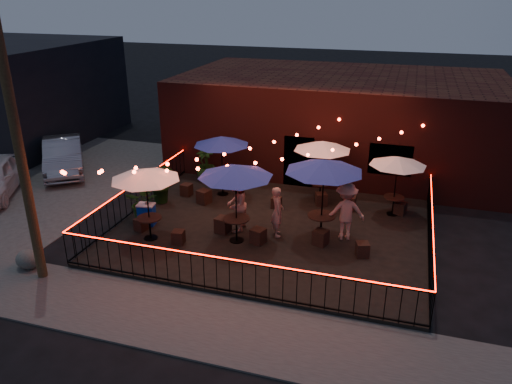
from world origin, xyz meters
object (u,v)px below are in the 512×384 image
(cafe_table_1, at_px, (221,142))
(cafe_table_2, at_px, (236,172))
(cafe_table_0, at_px, (145,175))
(cafe_table_5, at_px, (398,162))
(utility_pole, at_px, (18,141))
(cafe_table_4, at_px, (324,167))
(cooler, at_px, (147,214))
(boulder, at_px, (28,259))
(cafe_table_3, at_px, (322,146))

(cafe_table_1, relative_size, cafe_table_2, 0.81)
(cafe_table_0, relative_size, cafe_table_5, 1.02)
(cafe_table_5, bearing_deg, cafe_table_1, -179.53)
(utility_pole, relative_size, cafe_table_4, 2.67)
(cooler, xyz_separation_m, boulder, (-2.00, -3.38, -0.22))
(cafe_table_1, relative_size, cafe_table_4, 0.78)
(cafe_table_1, xyz_separation_m, cafe_table_3, (3.69, 0.53, -0.00))
(cafe_table_2, height_order, cafe_table_5, cafe_table_2)
(cafe_table_0, bearing_deg, boulder, -136.01)
(cafe_table_3, relative_size, cafe_table_4, 0.89)
(utility_pole, relative_size, cafe_table_1, 3.41)
(cafe_table_0, bearing_deg, utility_pole, -124.86)
(cooler, bearing_deg, cafe_table_0, -63.16)
(cooler, bearing_deg, cafe_table_4, -0.61)
(cafe_table_2, distance_m, boulder, 6.52)
(cafe_table_2, bearing_deg, cafe_table_0, -166.08)
(utility_pole, distance_m, cafe_table_2, 5.94)
(cafe_table_3, distance_m, boulder, 10.32)
(cafe_table_2, bearing_deg, cooler, 176.39)
(cafe_table_5, relative_size, boulder, 2.94)
(cafe_table_2, relative_size, cafe_table_5, 1.22)
(utility_pole, relative_size, cafe_table_3, 2.98)
(cafe_table_2, distance_m, cafe_table_4, 2.67)
(cafe_table_4, bearing_deg, cafe_table_0, -163.09)
(cafe_table_3, bearing_deg, cooler, -144.03)
(cafe_table_4, bearing_deg, utility_pole, -148.61)
(cafe_table_2, xyz_separation_m, boulder, (-5.27, -3.17, -2.15))
(cafe_table_1, bearing_deg, cafe_table_3, 8.16)
(cooler, bearing_deg, boulder, -128.22)
(cafe_table_3, height_order, boulder, cafe_table_3)
(cooler, bearing_deg, cafe_table_3, 28.38)
(cafe_table_2, relative_size, cafe_table_3, 1.08)
(cafe_table_0, relative_size, cafe_table_2, 0.83)
(boulder, bearing_deg, cafe_table_4, 27.68)
(cafe_table_0, height_order, boulder, cafe_table_0)
(boulder, bearing_deg, cooler, 59.36)
(cafe_table_3, bearing_deg, utility_pole, -131.38)
(utility_pole, bearing_deg, boulder, 159.04)
(cafe_table_3, relative_size, cafe_table_5, 1.13)
(cafe_table_0, distance_m, boulder, 4.12)
(cafe_table_5, xyz_separation_m, cooler, (-7.87, -3.29, -1.58))
(utility_pole, height_order, cafe_table_3, utility_pole)
(cafe_table_1, distance_m, cafe_table_3, 3.73)
(utility_pole, distance_m, cafe_table_1, 7.63)
(cafe_table_0, distance_m, cafe_table_1, 4.21)
(cafe_table_4, distance_m, cafe_table_5, 3.35)
(cafe_table_4, bearing_deg, cooler, -173.03)
(cafe_table_5, distance_m, boulder, 12.05)
(utility_pole, relative_size, boulder, 9.92)
(cafe_table_1, height_order, cafe_table_2, cafe_table_2)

